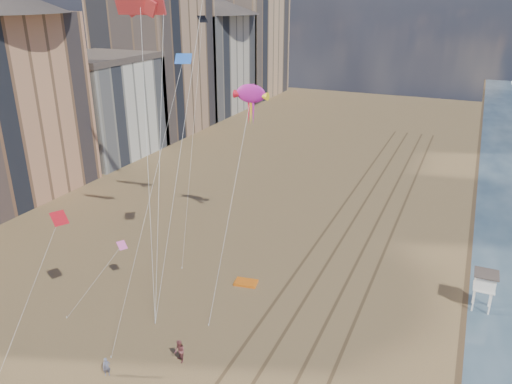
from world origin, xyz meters
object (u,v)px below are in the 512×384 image
at_px(show_kite, 251,94).
at_px(kite_flyer_b, 180,351).
at_px(grounded_kite, 246,283).
at_px(kite_flyer_a, 107,367).
at_px(lifeguard_stand, 485,281).

xyz_separation_m(show_kite, kite_flyer_b, (3.35, -20.66, -15.74)).
height_order(grounded_kite, kite_flyer_a, kite_flyer_a).
relative_size(lifeguard_stand, kite_flyer_b, 1.92).
relative_size(grounded_kite, kite_flyer_a, 1.44).
height_order(show_kite, kite_flyer_b, show_kite).
distance_m(lifeguard_stand, kite_flyer_a, 32.22).
bearing_deg(kite_flyer_a, lifeguard_stand, -0.63).
height_order(kite_flyer_a, kite_flyer_b, kite_flyer_b).
distance_m(show_kite, kite_flyer_b, 26.19).
xyz_separation_m(lifeguard_stand, kite_flyer_b, (-20.88, -16.79, -1.86)).
bearing_deg(kite_flyer_b, lifeguard_stand, 75.05).
height_order(lifeguard_stand, show_kite, show_kite).
bearing_deg(grounded_kite, show_kite, 101.83).
relative_size(lifeguard_stand, kite_flyer_a, 2.41).
height_order(grounded_kite, kite_flyer_b, kite_flyer_b).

